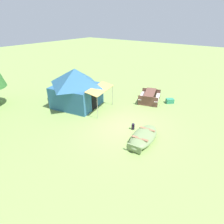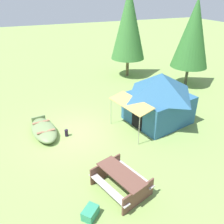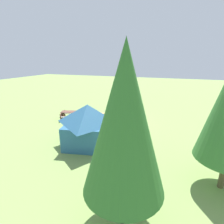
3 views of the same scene
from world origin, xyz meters
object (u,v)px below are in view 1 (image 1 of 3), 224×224
(fuel_can, at_px, (133,127))
(picnic_table, at_px, (150,96))
(beached_rowboat, at_px, (143,137))
(cooler_box, at_px, (170,101))
(canvas_cabin_tent, at_px, (76,87))

(fuel_can, bearing_deg, picnic_table, 14.05)
(beached_rowboat, distance_m, cooler_box, 5.46)
(fuel_can, bearing_deg, canvas_cabin_tent, 85.48)
(cooler_box, relative_size, fuel_can, 1.54)
(beached_rowboat, relative_size, cooler_box, 4.74)
(beached_rowboat, height_order, canvas_cabin_tent, canvas_cabin_tent)
(beached_rowboat, bearing_deg, canvas_cabin_tent, 80.26)
(canvas_cabin_tent, xyz_separation_m, fuel_can, (-0.39, -4.90, -1.22))
(cooler_box, bearing_deg, beached_rowboat, -173.05)
(beached_rowboat, xyz_separation_m, canvas_cabin_tent, (1.01, 5.89, 1.16))
(canvas_cabin_tent, bearing_deg, beached_rowboat, -99.74)
(picnic_table, distance_m, cooler_box, 1.54)
(picnic_table, xyz_separation_m, cooler_box, (0.66, -1.36, -0.31))
(picnic_table, bearing_deg, cooler_box, -63.93)
(beached_rowboat, distance_m, picnic_table, 5.17)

